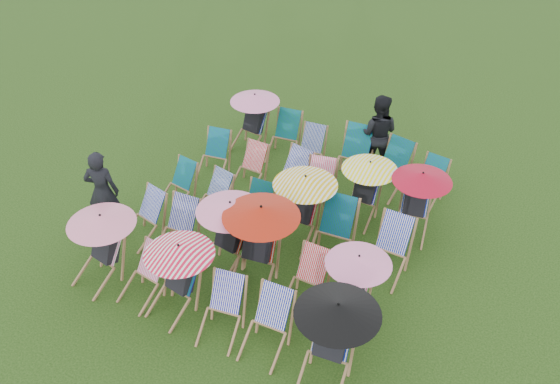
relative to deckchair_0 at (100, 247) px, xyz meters
The scene contains 33 objects.
ground 3.02m from the deckchair_0, 49.17° to the left, with size 100.00×100.00×0.00m, color black.
deckchair_0 is the anchor object (origin of this frame).
deckchair_1 0.86m from the deckchair_0, ahead, with size 0.66×0.84×0.85m.
deckchair_2 1.46m from the deckchair_0, ahead, with size 1.06×1.12×1.26m.
deckchair_3 2.32m from the deckchair_0, ahead, with size 0.71×0.89×0.88m.
deckchair_4 3.04m from the deckchair_0, ahead, with size 0.64×0.87×0.91m.
deckchair_5 4.04m from the deckchair_0, ahead, with size 1.16×1.24×1.38m.
deckchair_6 1.17m from the deckchair_0, 94.37° to the left, with size 0.72×0.89×0.86m.
deckchair_7 1.32m from the deckchair_0, 60.39° to the left, with size 0.66×0.88×0.92m.
deckchair_8 2.00m from the deckchair_0, 36.64° to the left, with size 1.11×1.17×1.32m.
deckchair_9 2.50m from the deckchair_0, 27.83° to the left, with size 1.22×1.32×1.45m.
deckchair_10 3.33m from the deckchair_0, 19.78° to the left, with size 0.57×0.80×0.86m.
deckchair_11 4.02m from the deckchair_0, 17.09° to the left, with size 0.99×1.02×1.17m.
deckchair_12 2.24m from the deckchair_0, 94.09° to the left, with size 0.64×0.82×0.82m.
deckchair_13 2.34m from the deckchair_0, 74.39° to the left, with size 0.67×0.84×0.82m.
deckchair_14 2.72m from the deckchair_0, 55.82° to the left, with size 0.60×0.81×0.85m.
deckchair_15 3.35m from the deckchair_0, 45.73° to the left, with size 1.10×1.15×1.31m.
deckchair_16 3.78m from the deckchair_0, 36.50° to the left, with size 0.76×1.00×1.02m.
deckchair_17 4.63m from the deckchair_0, 30.51° to the left, with size 0.64×0.89×0.95m.
deckchair_18 3.39m from the deckchair_0, 91.80° to the left, with size 0.68×0.86×0.85m.
deckchair_19 3.44m from the deckchair_0, 77.53° to the left, with size 0.57×0.78×0.83m.
deckchair_20 3.76m from the deckchair_0, 64.78° to the left, with size 0.78×0.96×0.93m.
deckchair_21 4.03m from the deckchair_0, 56.28° to the left, with size 0.76×0.94×0.91m.
deckchair_22 4.65m from the deckchair_0, 48.68° to the left, with size 1.00×1.04×1.19m.
deckchair_23 5.36m from the deckchair_0, 41.46° to the left, with size 1.04×1.13×1.23m.
deckchair_24 4.61m from the deckchair_0, 89.40° to the left, with size 1.03×1.09×1.23m.
deckchair_25 4.71m from the deckchair_0, 80.01° to the left, with size 0.71×0.90×0.91m.
deckchair_26 4.74m from the deckchair_0, 71.74° to the left, with size 0.63×0.82×0.84m.
deckchair_27 5.14m from the deckchair_0, 62.03° to the left, with size 0.76×1.00×1.02m.
deckchair_28 5.56m from the deckchair_0, 55.15° to the left, with size 0.79×0.98×0.96m.
deckchair_29 6.06m from the deckchair_0, 49.36° to the left, with size 0.63×0.81×0.81m.
person_left 1.32m from the deckchair_0, 128.85° to the left, with size 0.59×0.39×1.62m, color black.
person_rear 5.78m from the deckchair_0, 62.41° to the left, with size 0.81×0.63×1.66m, color black.
Camera 1 is at (4.14, -7.34, 7.31)m, focal length 40.00 mm.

